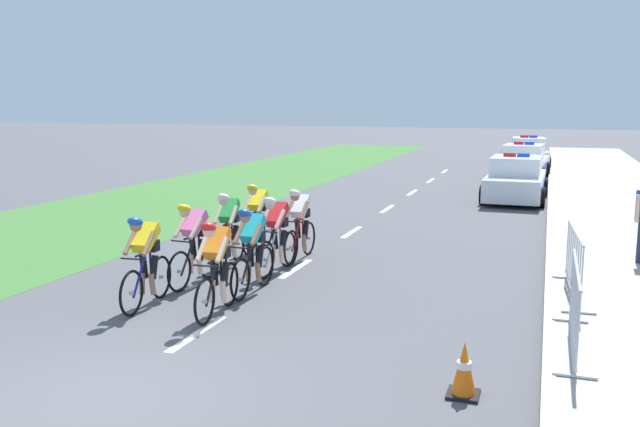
# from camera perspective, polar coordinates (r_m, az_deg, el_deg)

# --- Properties ---
(ground_plane) EXTENTS (160.00, 160.00, 0.00)m
(ground_plane) POSITION_cam_1_polar(r_m,az_deg,el_deg) (8.15, -18.62, -14.84)
(ground_plane) COLOR #4C4C51
(sidewalk_slab) EXTENTS (4.49, 60.00, 0.12)m
(sidewalk_slab) POSITION_cam_1_polar(r_m,az_deg,el_deg) (20.24, 25.01, -0.61)
(sidewalk_slab) COLOR #A3A099
(sidewalk_slab) RESTS_ON ground
(kerb_edge) EXTENTS (0.16, 60.00, 0.13)m
(kerb_edge) POSITION_cam_1_polar(r_m,az_deg,el_deg) (20.10, 18.88, -0.28)
(kerb_edge) COLOR #9E9E99
(kerb_edge) RESTS_ON ground
(grass_verge) EXTENTS (7.00, 60.00, 0.01)m
(grass_verge) POSITION_cam_1_polar(r_m,az_deg,el_deg) (23.44, -12.41, 1.19)
(grass_verge) COLOR #3D7033
(grass_verge) RESTS_ON ground
(lane_markings_centre) EXTENTS (0.14, 29.60, 0.01)m
(lane_markings_centre) POSITION_cam_1_polar(r_m,az_deg,el_deg) (19.06, 4.36, -0.49)
(lane_markings_centre) COLOR white
(lane_markings_centre) RESTS_ON ground
(cyclist_lead) EXTENTS (0.45, 1.72, 1.56)m
(cyclist_lead) POSITION_cam_1_polar(r_m,az_deg,el_deg) (11.18, -14.57, -3.78)
(cyclist_lead) COLOR black
(cyclist_lead) RESTS_ON ground
(cyclist_second) EXTENTS (0.44, 1.72, 1.56)m
(cyclist_second) POSITION_cam_1_polar(r_m,az_deg,el_deg) (10.51, -8.75, -4.42)
(cyclist_second) COLOR black
(cyclist_second) RESTS_ON ground
(cyclist_third) EXTENTS (0.43, 1.72, 1.56)m
(cyclist_third) POSITION_cam_1_polar(r_m,az_deg,el_deg) (12.31, -10.64, -2.43)
(cyclist_third) COLOR black
(cyclist_third) RESTS_ON ground
(cyclist_fourth) EXTENTS (0.42, 1.72, 1.56)m
(cyclist_fourth) POSITION_cam_1_polar(r_m,az_deg,el_deg) (11.64, -5.76, -3.00)
(cyclist_fourth) COLOR black
(cyclist_fourth) RESTS_ON ground
(cyclist_fifth) EXTENTS (0.45, 1.72, 1.56)m
(cyclist_fifth) POSITION_cam_1_polar(r_m,az_deg,el_deg) (13.57, -7.72, -1.25)
(cyclist_fifth) COLOR black
(cyclist_fifth) RESTS_ON ground
(cyclist_sixth) EXTENTS (0.44, 1.72, 1.56)m
(cyclist_sixth) POSITION_cam_1_polar(r_m,az_deg,el_deg) (12.99, -3.72, -1.67)
(cyclist_sixth) COLOR black
(cyclist_sixth) RESTS_ON ground
(cyclist_seventh) EXTENTS (0.42, 1.72, 1.56)m
(cyclist_seventh) POSITION_cam_1_polar(r_m,az_deg,el_deg) (14.93, -5.30, -0.22)
(cyclist_seventh) COLOR black
(cyclist_seventh) RESTS_ON ground
(cyclist_eighth) EXTENTS (0.42, 1.72, 1.56)m
(cyclist_eighth) POSITION_cam_1_polar(r_m,az_deg,el_deg) (14.03, -1.73, -0.82)
(cyclist_eighth) COLOR black
(cyclist_eighth) RESTS_ON ground
(police_car_nearest) EXTENTS (2.07, 4.44, 1.59)m
(police_car_nearest) POSITION_cam_1_polar(r_m,az_deg,el_deg) (23.52, 16.21, 2.72)
(police_car_nearest) COLOR silver
(police_car_nearest) RESTS_ON ground
(police_car_second) EXTENTS (2.23, 4.51, 1.59)m
(police_car_second) POSITION_cam_1_polar(r_m,az_deg,el_deg) (30.23, 16.82, 4.11)
(police_car_second) COLOR white
(police_car_second) RESTS_ON ground
(police_car_third) EXTENTS (2.30, 4.54, 1.59)m
(police_car_third) POSITION_cam_1_polar(r_m,az_deg,el_deg) (36.05, 17.17, 4.89)
(police_car_third) COLOR silver
(police_car_third) RESTS_ON ground
(crowd_barrier_front) EXTENTS (0.50, 2.32, 1.07)m
(crowd_barrier_front) POSITION_cam_1_polar(r_m,az_deg,el_deg) (9.40, 20.73, -7.49)
(crowd_barrier_front) COLOR #B7BABF
(crowd_barrier_front) RESTS_ON sidewalk_slab
(crowd_barrier_middle) EXTENTS (0.64, 2.32, 1.07)m
(crowd_barrier_middle) POSITION_cam_1_polar(r_m,az_deg,el_deg) (11.89, 20.67, -4.00)
(crowd_barrier_middle) COLOR #B7BABF
(crowd_barrier_middle) RESTS_ON sidewalk_slab
(traffic_cone_near) EXTENTS (0.36, 0.36, 0.64)m
(traffic_cone_near) POSITION_cam_1_polar(r_m,az_deg,el_deg) (7.93, 12.09, -12.80)
(traffic_cone_near) COLOR black
(traffic_cone_near) RESTS_ON ground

